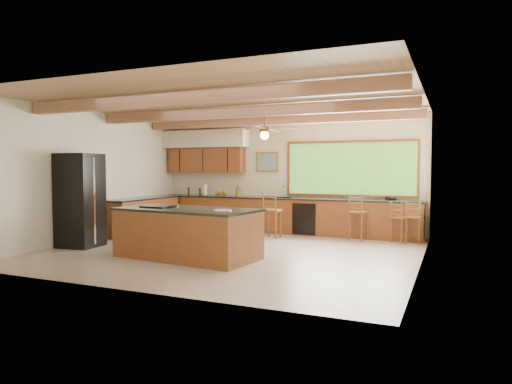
% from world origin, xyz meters
% --- Properties ---
extents(ground, '(7.20, 7.20, 0.00)m').
position_xyz_m(ground, '(0.00, 0.00, 0.00)').
color(ground, '#B9A699').
rests_on(ground, ground).
extents(room_shell, '(7.27, 6.54, 3.02)m').
position_xyz_m(room_shell, '(-0.17, 0.65, 2.21)').
color(room_shell, beige).
rests_on(room_shell, ground).
extents(counter_run, '(7.12, 3.10, 1.25)m').
position_xyz_m(counter_run, '(-0.82, 2.52, 0.46)').
color(counter_run, brown).
rests_on(counter_run, ground).
extents(island, '(2.80, 1.55, 0.95)m').
position_xyz_m(island, '(-0.47, -0.96, 0.47)').
color(island, brown).
rests_on(island, ground).
extents(refrigerator, '(0.85, 0.83, 1.99)m').
position_xyz_m(refrigerator, '(-3.22, -0.82, 1.00)').
color(refrigerator, black).
rests_on(refrigerator, ground).
extents(bar_stool_a, '(0.41, 0.41, 1.11)m').
position_xyz_m(bar_stool_a, '(0.10, 1.89, 0.66)').
color(bar_stool_a, brown).
rests_on(bar_stool_a, ground).
extents(bar_stool_b, '(0.47, 0.47, 1.09)m').
position_xyz_m(bar_stool_b, '(2.07, 2.39, 0.64)').
color(bar_stool_b, brown).
rests_on(bar_stool_b, ground).
extents(bar_stool_c, '(0.44, 0.44, 0.93)m').
position_xyz_m(bar_stool_c, '(2.99, 2.40, 0.55)').
color(bar_stool_c, brown).
rests_on(bar_stool_c, ground).
extents(bar_stool_d, '(0.38, 0.38, 0.98)m').
position_xyz_m(bar_stool_d, '(3.30, 2.40, 0.58)').
color(bar_stool_d, brown).
rests_on(bar_stool_d, ground).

